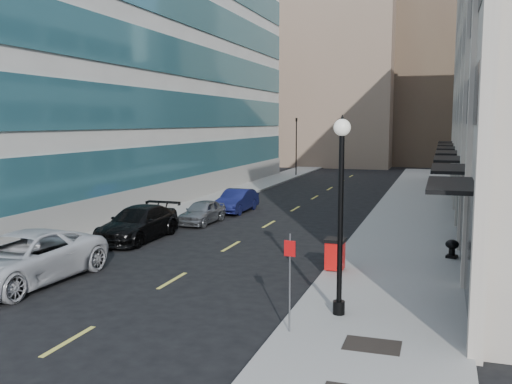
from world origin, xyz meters
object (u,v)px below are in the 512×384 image
Objects in this scene: car_white_van at (23,259)px; car_blue_sedan at (237,201)px; lamppost at (341,199)px; traffic_signal at (296,122)px; urn_planter at (452,247)px; car_black_pickup at (138,223)px; trash_bin at (335,253)px; car_silver_sedan at (202,212)px; sign_post at (290,270)px.

car_white_van reaches higher than car_blue_sedan.
lamppost is (9.60, -17.66, 2.80)m from car_blue_sedan.
traffic_signal reaches higher than urn_planter.
lamppost is at bearing -111.11° from urn_planter.
car_white_van is 1.18× the size of car_black_pickup.
trash_bin is at bearing -73.70° from traffic_signal.
trash_bin is at bearing 101.61° from lamppost.
trash_bin is at bearing -17.28° from car_black_pickup.
trash_bin is at bearing 28.15° from car_white_van.
traffic_signal is 42.28m from car_white_van.
car_silver_sedan is 12.28m from trash_bin.
urn_planter is (15.10, -33.85, -5.11)m from traffic_signal.
lamppost is 9.35m from urn_planter.
car_blue_sedan is at bearing 86.77° from car_silver_sedan.
car_white_van is at bearing -92.97° from car_silver_sedan.
car_silver_sedan reaches higher than urn_planter.
car_blue_sedan is at bearing 125.18° from trash_bin.
sign_post is (9.02, -14.97, 1.17)m from car_silver_sedan.
lamppost is (1.00, -4.87, 2.72)m from trash_bin.
trash_bin is (10.20, 4.73, -0.10)m from car_white_van.
car_blue_sedan is at bearing 88.06° from car_white_van.
lamppost is at bearing -77.11° from trash_bin.
trash_bin reaches higher than car_silver_sedan.
urn_planter is at bearing 68.89° from lamppost.
sign_post is (10.19, -9.92, 1.02)m from car_black_pickup.
traffic_signal is at bearing 96.82° from car_blue_sedan.
car_black_pickup reaches higher than car_silver_sedan.
car_silver_sedan is 5.15× the size of urn_planter.
traffic_signal is 9.27× the size of urn_planter.
car_silver_sedan is (1.88, -28.95, -5.06)m from traffic_signal.
lamppost is at bearing -60.02° from car_blue_sedan.
car_silver_sedan is 1.47× the size of sign_post.
car_black_pickup is at bearing 163.50° from trash_bin.
traffic_signal reaches higher than sign_post.
sign_post is at bearing -88.79° from trash_bin.
sign_post reaches higher than car_black_pickup.
traffic_signal is 37.42m from urn_planter.
car_blue_sedan is at bearing 143.79° from urn_planter.
car_blue_sedan is (2.30, -24.48, -5.00)m from traffic_signal.
lamppost is (11.20, -8.14, 2.72)m from car_black_pickup.
traffic_signal reaches higher than car_white_van.
traffic_signal is at bearing 94.23° from car_white_van.
car_black_pickup is 5.19m from car_silver_sedan.
sign_post is 10.98m from urn_planter.
traffic_signal is 1.26× the size of car_black_pickup.
car_white_van is 11.50m from lamppost.
urn_planter is at bearing 74.25° from sign_post.
trash_bin is at bearing -54.64° from car_blue_sedan.
car_silver_sedan is at bearing 127.98° from sign_post.
car_white_van reaches higher than urn_planter.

